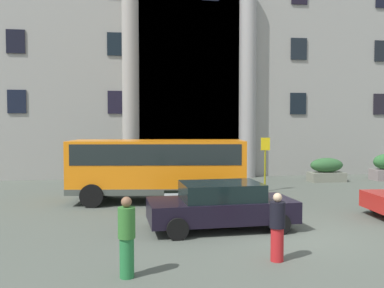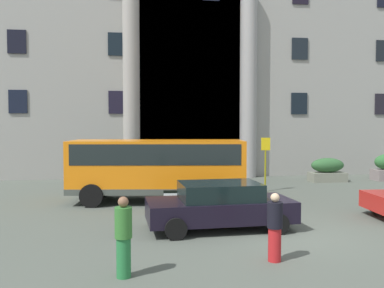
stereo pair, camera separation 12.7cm
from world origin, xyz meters
TOP-DOWN VIEW (x-y plane):
  - ground_plane at (0.00, 0.00)m, footprint 80.00×64.00m
  - office_building_facade at (-0.00, 17.48)m, footprint 41.51×9.73m
  - orange_minibus at (-3.55, 5.50)m, footprint 7.23×3.17m
  - bus_stop_sign at (1.64, 7.40)m, footprint 0.44×0.08m
  - hedge_planter_east at (6.11, 10.20)m, footprint 1.96×0.97m
  - hedge_planter_far_west at (-5.01, 10.53)m, footprint 2.09×0.99m
  - parked_hatchback_near at (-1.87, 0.87)m, footprint 4.51×2.31m
  - motorcycle_far_end at (-3.05, 3.21)m, footprint 1.96×0.55m
  - pedestrian_woman_with_bag at (-4.63, -2.76)m, footprint 0.36×0.36m
  - pedestrian_man_red_shirt at (-1.19, -2.20)m, footprint 0.36×0.36m

SIDE VIEW (x-z plane):
  - ground_plane at x=0.00m, z-range -0.12..0.00m
  - motorcycle_far_end at x=-3.05m, z-range 0.01..0.90m
  - hedge_planter_east at x=6.11m, z-range -0.02..1.30m
  - hedge_planter_far_west at x=-5.01m, z-range -0.02..1.41m
  - parked_hatchback_near at x=-1.87m, z-range 0.02..1.43m
  - pedestrian_man_red_shirt at x=-1.19m, z-range 0.00..1.60m
  - pedestrian_woman_with_bag at x=-4.63m, z-range 0.01..1.70m
  - orange_minibus at x=-3.55m, z-range 0.26..2.80m
  - bus_stop_sign at x=1.64m, z-range 0.31..2.87m
  - office_building_facade at x=0.00m, z-range -0.01..20.31m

